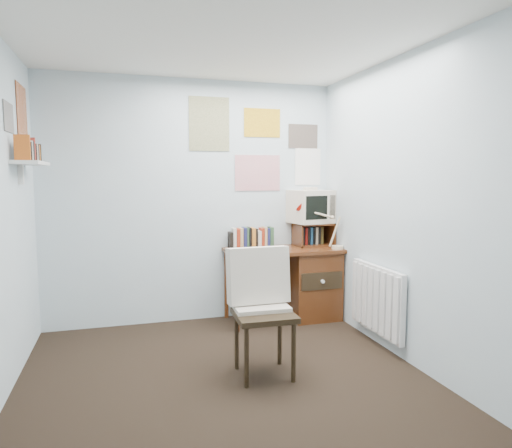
# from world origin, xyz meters

# --- Properties ---
(ground) EXTENTS (3.50, 3.50, 0.00)m
(ground) POSITION_xyz_m (0.00, 0.00, 0.00)
(ground) COLOR black
(ground) RESTS_ON ground
(back_wall) EXTENTS (3.00, 0.02, 2.50)m
(back_wall) POSITION_xyz_m (0.00, 1.75, 1.25)
(back_wall) COLOR silver
(back_wall) RESTS_ON ground
(right_wall) EXTENTS (0.02, 3.50, 2.50)m
(right_wall) POSITION_xyz_m (1.50, 0.00, 1.25)
(right_wall) COLOR silver
(right_wall) RESTS_ON ground
(ceiling) EXTENTS (3.00, 3.50, 0.02)m
(ceiling) POSITION_xyz_m (0.00, 0.00, 2.50)
(ceiling) COLOR white
(ceiling) RESTS_ON back_wall
(desk) EXTENTS (1.20, 0.55, 0.76)m
(desk) POSITION_xyz_m (1.17, 1.48, 0.41)
(desk) COLOR #5F2F15
(desk) RESTS_ON ground
(desk_chair) EXTENTS (0.49, 0.47, 0.94)m
(desk_chair) POSITION_xyz_m (0.30, 0.23, 0.47)
(desk_chair) COLOR black
(desk_chair) RESTS_ON ground
(desk_lamp) EXTENTS (0.36, 0.33, 0.44)m
(desk_lamp) POSITION_xyz_m (1.44, 1.31, 0.98)
(desk_lamp) COLOR red
(desk_lamp) RESTS_ON desk
(tv_riser) EXTENTS (0.40, 0.30, 0.25)m
(tv_riser) POSITION_xyz_m (1.29, 1.59, 0.89)
(tv_riser) COLOR #5F2F15
(tv_riser) RESTS_ON desk
(crt_tv) EXTENTS (0.47, 0.45, 0.39)m
(crt_tv) POSITION_xyz_m (1.26, 1.61, 1.20)
(crt_tv) COLOR beige
(crt_tv) RESTS_ON tv_riser
(book_row) EXTENTS (0.60, 0.14, 0.22)m
(book_row) POSITION_xyz_m (0.66, 1.66, 0.87)
(book_row) COLOR #5F2F15
(book_row) RESTS_ON desk
(radiator) EXTENTS (0.09, 0.80, 0.60)m
(radiator) POSITION_xyz_m (1.46, 0.55, 0.42)
(radiator) COLOR white
(radiator) RESTS_ON right_wall
(wall_shelf) EXTENTS (0.20, 0.62, 0.24)m
(wall_shelf) POSITION_xyz_m (-1.40, 1.10, 1.62)
(wall_shelf) COLOR white
(wall_shelf) RESTS_ON left_wall
(posters_back) EXTENTS (1.20, 0.01, 0.90)m
(posters_back) POSITION_xyz_m (0.70, 1.74, 1.85)
(posters_back) COLOR white
(posters_back) RESTS_ON back_wall
(posters_left) EXTENTS (0.01, 0.70, 0.60)m
(posters_left) POSITION_xyz_m (-1.49, 1.10, 2.00)
(posters_left) COLOR white
(posters_left) RESTS_ON left_wall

